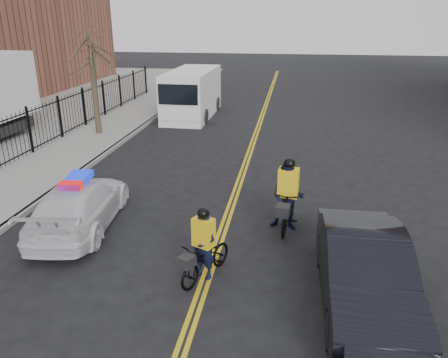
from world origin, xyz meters
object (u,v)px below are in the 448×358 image
(cyclist_near, at_px, (204,254))
(cargo_van, at_px, (192,94))
(cyclist_far, at_px, (287,201))
(dark_sedan, at_px, (365,273))
(police_cruiser, at_px, (80,205))

(cyclist_near, bearing_deg, cargo_van, 128.62)
(cargo_van, bearing_deg, cyclist_far, -66.61)
(dark_sedan, height_order, cargo_van, cargo_van)
(police_cruiser, bearing_deg, cyclist_far, -179.11)
(police_cruiser, xyz_separation_m, cyclist_far, (5.67, 0.78, 0.14))
(police_cruiser, relative_size, cargo_van, 0.75)
(cargo_van, height_order, cyclist_near, cargo_van)
(cyclist_near, relative_size, cyclist_far, 0.88)
(dark_sedan, bearing_deg, cyclist_near, 170.79)
(police_cruiser, xyz_separation_m, dark_sedan, (7.27, -2.47, 0.10))
(police_cruiser, bearing_deg, cargo_van, -96.59)
(police_cruiser, height_order, cargo_van, cargo_van)
(police_cruiser, distance_m, dark_sedan, 7.68)
(police_cruiser, bearing_deg, dark_sedan, 154.29)
(cargo_van, distance_m, cyclist_near, 16.79)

